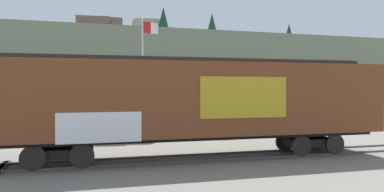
% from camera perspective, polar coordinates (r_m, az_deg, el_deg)
% --- Properties ---
extents(ground_plane, '(260.00, 260.00, 0.00)m').
position_cam_1_polar(ground_plane, '(16.30, -0.72, -9.37)').
color(ground_plane, slate).
extents(track, '(60.01, 4.09, 0.08)m').
position_cam_1_polar(track, '(16.21, -2.12, -9.29)').
color(track, '#4C4742').
rests_on(track, ground_plane).
extents(freight_car, '(16.77, 3.59, 4.28)m').
position_cam_1_polar(freight_car, '(16.14, 0.52, -0.65)').
color(freight_car, brown).
rests_on(freight_car, ground_plane).
extents(flagpole, '(1.42, 0.66, 8.28)m').
position_cam_1_polar(flagpole, '(29.48, -6.89, 5.76)').
color(flagpole, silver).
rests_on(flagpole, ground_plane).
extents(hillside, '(117.91, 43.01, 16.62)m').
position_cam_1_polar(hillside, '(79.32, -14.72, 3.52)').
color(hillside, slate).
rests_on(hillside, ground_plane).
extents(parked_car_white, '(4.26, 2.54, 1.68)m').
position_cam_1_polar(parked_car_white, '(21.99, -10.62, -4.42)').
color(parked_car_white, silver).
rests_on(parked_car_white, ground_plane).
extents(parked_car_blue, '(4.32, 2.23, 1.78)m').
position_cam_1_polar(parked_car_blue, '(23.96, 4.32, -3.82)').
color(parked_car_blue, navy).
rests_on(parked_car_blue, ground_plane).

